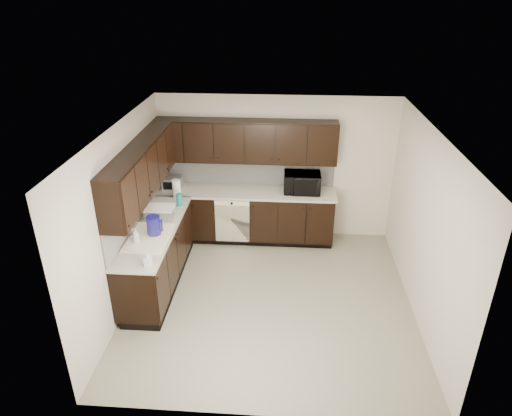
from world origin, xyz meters
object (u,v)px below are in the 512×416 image
at_px(toaster_oven, 172,183).
at_px(storage_bin, 160,212).
at_px(microwave, 302,183).
at_px(sink, 149,242).
at_px(blue_pitcher, 154,226).

distance_m(toaster_oven, storage_bin, 1.08).
xyz_separation_m(microwave, toaster_oven, (-2.20, -0.01, -0.07)).
height_order(microwave, storage_bin, microwave).
xyz_separation_m(sink, microwave, (2.13, 1.73, 0.23)).
xyz_separation_m(microwave, storage_bin, (-2.14, -1.09, -0.09)).
bearing_deg(storage_bin, toaster_oven, 93.40).
height_order(storage_bin, blue_pitcher, blue_pitcher).
bearing_deg(storage_bin, sink, -89.53).
bearing_deg(blue_pitcher, sink, -122.24).
height_order(microwave, blue_pitcher, microwave).
bearing_deg(microwave, storage_bin, -153.45).
distance_m(sink, storage_bin, 0.66).
relative_size(storage_bin, blue_pitcher, 1.43).
distance_m(sink, microwave, 2.75).
xyz_separation_m(sink, toaster_oven, (-0.07, 1.71, 0.16)).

